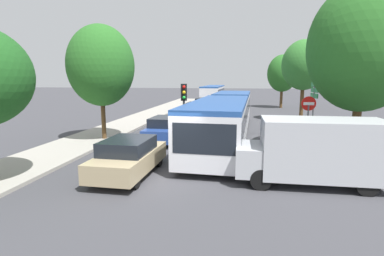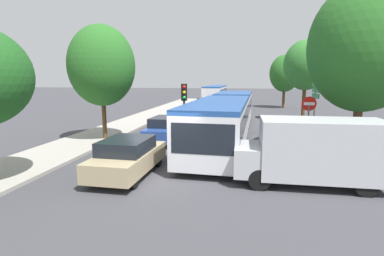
% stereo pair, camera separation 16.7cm
% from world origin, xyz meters
% --- Properties ---
extents(ground_plane, '(200.00, 200.00, 0.00)m').
position_xyz_m(ground_plane, '(0.00, 0.00, 0.00)').
color(ground_plane, '#3D3D42').
extents(kerb_strip_left, '(3.20, 46.56, 0.14)m').
position_xyz_m(kerb_strip_left, '(-6.34, 18.28, 0.07)').
color(kerb_strip_left, '#9E998E').
rests_on(kerb_strip_left, ground).
extents(articulated_bus, '(3.41, 17.42, 2.57)m').
position_xyz_m(articulated_bus, '(1.74, 8.31, 1.48)').
color(articulated_bus, silver).
rests_on(articulated_bus, ground).
extents(city_bus_rear, '(2.90, 11.71, 2.51)m').
position_xyz_m(city_bus_rear, '(-1.61, 36.56, 1.45)').
color(city_bus_rear, silver).
rests_on(city_bus_rear, ground).
extents(queued_car_tan, '(1.88, 4.20, 1.44)m').
position_xyz_m(queued_car_tan, '(-1.57, 0.05, 0.73)').
color(queued_car_tan, tan).
rests_on(queued_car_tan, ground).
extents(queued_car_blue, '(1.90, 4.24, 1.46)m').
position_xyz_m(queued_car_blue, '(-1.65, 6.36, 0.74)').
color(queued_car_blue, '#284799').
rests_on(queued_car_blue, ground).
extents(queued_car_black, '(1.78, 3.99, 1.37)m').
position_xyz_m(queued_car_black, '(-1.76, 12.05, 0.69)').
color(queued_car_black, black).
rests_on(queued_car_black, ground).
extents(queued_car_green, '(1.85, 4.14, 1.42)m').
position_xyz_m(queued_car_green, '(-1.56, 17.72, 0.72)').
color(queued_car_green, '#236638').
rests_on(queued_car_green, ground).
extents(queued_car_navy, '(1.91, 4.27, 1.47)m').
position_xyz_m(queued_car_navy, '(-1.50, 23.42, 0.74)').
color(queued_car_navy, navy).
rests_on(queued_car_navy, ground).
extents(white_van, '(5.00, 2.01, 2.31)m').
position_xyz_m(white_van, '(5.19, 0.13, 1.24)').
color(white_van, '#B7BABF').
rests_on(white_van, ground).
extents(traffic_light, '(0.37, 0.39, 3.40)m').
position_xyz_m(traffic_light, '(-0.42, 5.33, 2.50)').
color(traffic_light, '#56595E').
rests_on(traffic_light, ground).
extents(no_entry_sign, '(0.70, 0.08, 2.82)m').
position_xyz_m(no_entry_sign, '(5.89, 4.80, 1.88)').
color(no_entry_sign, '#56595E').
rests_on(no_entry_sign, ground).
extents(direction_sign_post, '(0.14, 1.40, 3.60)m').
position_xyz_m(direction_sign_post, '(7.12, 9.10, 2.57)').
color(direction_sign_post, '#56595E').
rests_on(direction_sign_post, ground).
extents(tree_left_mid, '(3.83, 3.83, 6.73)m').
position_xyz_m(tree_left_mid, '(-5.40, 5.99, 4.40)').
color(tree_left_mid, '#51381E').
rests_on(tree_left_mid, ground).
extents(tree_right_near, '(5.01, 5.01, 8.15)m').
position_xyz_m(tree_right_near, '(8.17, 4.97, 4.97)').
color(tree_right_near, '#51381E').
rests_on(tree_right_near, ground).
extents(tree_right_mid, '(3.69, 3.69, 6.92)m').
position_xyz_m(tree_right_mid, '(7.85, 16.50, 4.68)').
color(tree_right_mid, '#51381E').
rests_on(tree_right_mid, ground).
extents(tree_right_far, '(3.68, 3.68, 6.57)m').
position_xyz_m(tree_right_far, '(7.67, 28.35, 4.27)').
color(tree_right_far, '#51381E').
rests_on(tree_right_far, ground).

